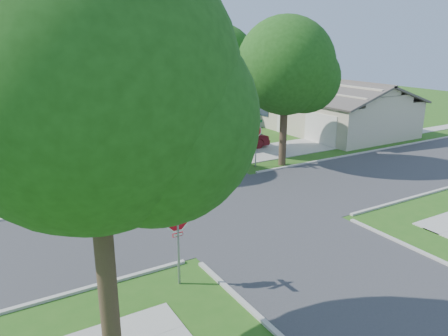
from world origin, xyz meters
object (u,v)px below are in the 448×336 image
tree_w_far (14,57)px  tree_sw_corner (94,97)px  tree_w_near (67,62)px  house_ne_near (324,111)px  tree_e_far (106,50)px  tree_w_mid (33,50)px  stop_sign_sw (177,224)px  tree_e_mid (150,51)px  stop_sign_ne (256,133)px  tree_ne_corner (286,70)px  car_curb_east (105,103)px  tree_e_near (220,66)px  house_ne_far (217,89)px  car_curb_west (23,93)px  car_driveway (238,139)px

tree_w_far → tree_sw_corner: size_ratio=0.84×
tree_w_near → house_ne_near: bearing=5.5°
tree_e_far → tree_w_far: size_ratio=1.09×
tree_e_far → tree_w_near: tree_w_near is taller
tree_e_far → tree_w_mid: (-9.39, -13.00, 0.51)m
tree_w_far → house_ne_near: size_ratio=0.59×
stop_sign_sw → tree_e_mid: bearing=69.8°
stop_sign_ne → tree_ne_corner: tree_ne_corner is taller
car_curb_east → tree_w_far: bearing=158.5°
tree_e_near → house_ne_far: tree_e_near is taller
tree_e_mid → tree_w_mid: tree_w_mid is taller
tree_e_mid → car_curb_east: bearing=99.1°
tree_w_near → tree_sw_corner: bearing=-99.9°
tree_ne_corner → house_ne_near: 12.47m
car_curb_east → house_ne_near: bearing=-55.9°
stop_sign_ne → tree_e_mid: 16.84m
tree_w_near → car_curb_west: bearing=87.7°
car_driveway → tree_sw_corner: bearing=136.6°
tree_w_near → house_ne_far: bearing=44.1°
tree_w_far → house_ne_far: (20.64, -5.01, -3.99)m
tree_e_near → house_ne_far: 23.30m
house_ne_near → car_curb_west: house_ne_near is taller
stop_sign_sw → stop_sign_ne: size_ratio=1.00×
tree_w_mid → car_curb_west: size_ratio=2.38×
tree_ne_corner → stop_sign_ne: bearing=163.4°
tree_e_far → stop_sign_ne: bearing=-90.1°
car_curb_west → tree_sw_corner: bearing=82.2°
stop_sign_ne → car_curb_east: (-1.50, 26.03, -1.36)m
house_ne_far → car_curb_west: size_ratio=3.39×
tree_sw_corner → tree_ne_corner: bearing=39.1°
tree_w_near → house_ne_far: tree_w_near is taller
tree_e_mid → tree_e_near: bearing=-90.0°
stop_sign_ne → tree_w_mid: size_ratio=0.31×
tree_w_mid → tree_w_far: (-0.01, 13.00, -0.98)m
tree_e_mid → car_curb_east: 11.32m
tree_sw_corner → house_ne_near: 29.92m
tree_e_mid → tree_w_near: bearing=-128.1°
stop_sign_ne → house_ne_near: size_ratio=0.22×
house_ne_far → stop_sign_ne: bearing=-114.9°
tree_e_far → car_curb_west: 14.51m
stop_sign_ne → tree_sw_corner: bearing=-136.1°
tree_e_far → house_ne_far: 13.09m
tree_w_far → tree_ne_corner: 31.77m
tree_ne_corner → car_driveway: tree_ne_corner is taller
tree_e_near → tree_ne_corner: size_ratio=0.96×
tree_w_mid → tree_ne_corner: 20.10m
car_driveway → car_curb_east: (-2.80, 22.03, -0.07)m
tree_e_far → house_ne_far: (11.24, -5.01, -4.46)m
house_ne_far → house_ne_near: bearing=-90.0°
stop_sign_sw → house_ne_far: 39.55m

